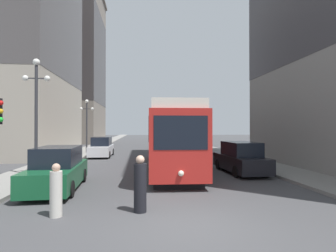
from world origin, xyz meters
TOP-DOWN VIEW (x-y plane):
  - ground_plane at (0.00, 0.00)m, footprint 200.00×200.00m
  - sidewalk_left at (-7.35, 40.00)m, footprint 2.67×120.00m
  - sidewalk_right at (7.35, 40.00)m, footprint 2.67×120.00m
  - streetcar at (0.77, 10.33)m, footprint 3.22×13.88m
  - transit_bus at (4.44, 25.12)m, footprint 3.06×12.88m
  - parked_car_left_near at (-4.71, 4.74)m, footprint 2.06×4.94m
  - parked_car_left_mid at (-4.71, 18.14)m, footprint 1.90×4.88m
  - parked_car_right_far at (4.71, 8.04)m, footprint 1.99×4.85m
  - pedestrian_crossing_near at (-1.19, 1.21)m, footprint 0.40×0.40m
  - pedestrian_crossing_far at (-3.67, 1.02)m, footprint 0.35×0.35m
  - lamp_post_left_near at (-6.61, 7.47)m, footprint 1.41×0.36m
  - lamp_post_left_far at (-6.61, 20.95)m, footprint 1.41×0.36m
  - building_left_midblock at (-14.53, 45.14)m, footprint 12.28×16.05m

SIDE VIEW (x-z plane):
  - ground_plane at x=0.00m, z-range 0.00..0.00m
  - sidewalk_left at x=-7.35m, z-range 0.00..0.15m
  - sidewalk_right at x=7.35m, z-range 0.00..0.15m
  - pedestrian_crossing_far at x=-3.67m, z-range -0.05..1.52m
  - pedestrian_crossing_near at x=-1.19m, z-range -0.06..1.71m
  - parked_car_right_far at x=4.71m, z-range -0.07..1.75m
  - parked_car_left_near at x=-4.71m, z-range -0.07..1.75m
  - parked_car_left_mid at x=-4.71m, z-range -0.07..1.75m
  - transit_bus at x=4.44m, z-range 0.22..3.67m
  - streetcar at x=0.77m, z-range 0.16..4.05m
  - lamp_post_left_far at x=-6.61m, z-range 1.01..6.44m
  - lamp_post_left_near at x=-6.61m, z-range 1.06..7.20m
  - building_left_midblock at x=-14.53m, z-range 0.46..29.71m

